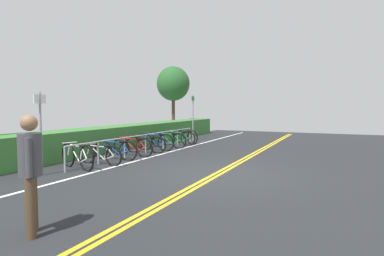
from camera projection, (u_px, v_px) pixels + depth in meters
The scene contains 19 objects.
ground_plane at pixel (218, 175), 8.98m from camera, with size 31.08×11.57×0.05m, color #232628.
centre_line_yellow_inner at pixel (221, 174), 8.95m from camera, with size 27.97×0.10×0.00m, color gold.
centre_line_yellow_outer at pixel (215, 173), 9.01m from camera, with size 27.97×0.10×0.00m, color gold.
bike_lane_stripe_white at pixel (121, 165), 10.32m from camera, with size 27.97×0.12×0.00m, color white.
bike_rack at pixel (146, 139), 12.90m from camera, with size 8.38×0.05×0.75m.
bicycle_0 at pixel (77, 156), 9.68m from camera, with size 0.65×1.77×0.79m.
bicycle_1 at pixel (100, 154), 10.40m from camera, with size 0.46×1.75×0.68m.
bicycle_2 at pixel (115, 150), 11.29m from camera, with size 0.46×1.68×0.72m.
bicycle_3 at pixel (133, 147), 12.11m from camera, with size 0.46×1.77×0.75m.
bicycle_4 at pixel (146, 144), 12.99m from camera, with size 0.52×1.67×0.71m.
bicycle_5 at pixel (155, 142), 13.72m from camera, with size 0.46×1.69×0.76m.
bicycle_6 at pixel (169, 140), 14.53m from camera, with size 0.46×1.75×0.73m.
bicycle_7 at pixel (178, 138), 15.48m from camera, with size 0.53×1.66×0.72m.
bicycle_8 at pixel (185, 137), 16.22m from camera, with size 0.67×1.68×0.73m.
pedestrian at pixel (30, 166), 4.65m from camera, with size 0.37×0.38×1.74m.
sign_post_near at pixel (41, 126), 8.67m from camera, with size 0.36×0.06×2.22m.
sign_post_far at pixel (193, 113), 17.52m from camera, with size 0.36×0.06×2.44m.
hedge_backdrop at pixel (128, 136), 15.06m from camera, with size 17.33×1.34×0.98m, color #387533.
tree_mid at pixel (173, 84), 22.24m from camera, with size 2.24×2.24×4.55m.
Camera 1 is at (-8.38, -3.03, 1.85)m, focal length 30.60 mm.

